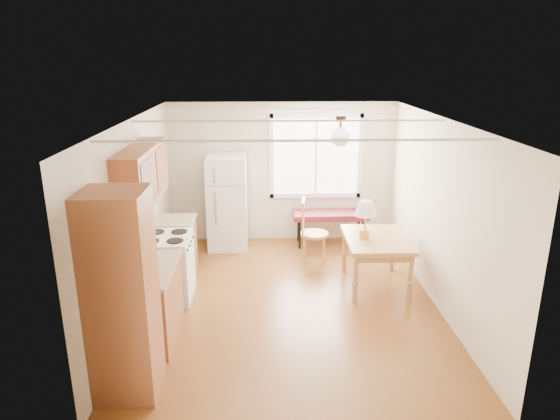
{
  "coord_description": "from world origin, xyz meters",
  "views": [
    {
      "loc": [
        -0.33,
        -6.22,
        3.26
      ],
      "look_at": [
        -0.1,
        0.57,
        1.15
      ],
      "focal_mm": 32.0,
      "sensor_mm": 36.0,
      "label": 1
    }
  ],
  "objects_px": {
    "refrigerator": "(227,202)",
    "bench": "(330,216)",
    "chair": "(309,226)",
    "dining_table": "(376,244)"
  },
  "relations": [
    {
      "from": "bench",
      "to": "dining_table",
      "type": "distance_m",
      "value": 1.74
    },
    {
      "from": "refrigerator",
      "to": "bench",
      "type": "bearing_deg",
      "value": 0.78
    },
    {
      "from": "refrigerator",
      "to": "dining_table",
      "type": "xyz_separation_m",
      "value": [
        2.26,
        -1.64,
        -0.17
      ]
    },
    {
      "from": "dining_table",
      "to": "chair",
      "type": "xyz_separation_m",
      "value": [
        -0.9,
        0.95,
        -0.05
      ]
    },
    {
      "from": "refrigerator",
      "to": "dining_table",
      "type": "bearing_deg",
      "value": -36.23
    },
    {
      "from": "refrigerator",
      "to": "bench",
      "type": "xyz_separation_m",
      "value": [
        1.81,
        0.04,
        -0.28
      ]
    },
    {
      "from": "bench",
      "to": "dining_table",
      "type": "xyz_separation_m",
      "value": [
        0.45,
        -1.67,
        0.1
      ]
    },
    {
      "from": "chair",
      "to": "refrigerator",
      "type": "bearing_deg",
      "value": 161.31
    },
    {
      "from": "dining_table",
      "to": "chair",
      "type": "height_order",
      "value": "chair"
    },
    {
      "from": "bench",
      "to": "refrigerator",
      "type": "bearing_deg",
      "value": 179.93
    }
  ]
}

